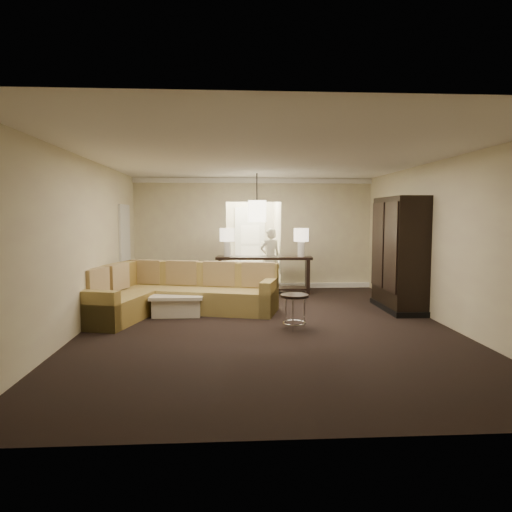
{
  "coord_description": "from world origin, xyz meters",
  "views": [
    {
      "loc": [
        -0.64,
        -7.59,
        1.84
      ],
      "look_at": [
        -0.11,
        1.2,
        1.07
      ],
      "focal_mm": 32.0,
      "sensor_mm": 36.0,
      "label": 1
    }
  ],
  "objects": [
    {
      "name": "ground",
      "position": [
        0.0,
        0.0,
        0.0
      ],
      "size": [
        8.0,
        8.0,
        0.0
      ],
      "primitive_type": "plane",
      "color": "black",
      "rests_on": "ground"
    },
    {
      "name": "coffee_table",
      "position": [
        -1.6,
        1.0,
        0.2
      ],
      "size": [
        0.96,
        0.96,
        0.4
      ],
      "rotation": [
        0.0,
        0.0,
        -0.0
      ],
      "color": "white",
      "rests_on": "ground"
    },
    {
      "name": "console_table",
      "position": [
        0.2,
        3.2,
        0.52
      ],
      "size": [
        2.31,
        0.71,
        0.88
      ],
      "rotation": [
        0.0,
        0.0,
        -0.08
      ],
      "color": "black",
      "rests_on": "ground"
    },
    {
      "name": "table_lamp_right",
      "position": [
        1.08,
        3.13,
        1.33
      ],
      "size": [
        0.35,
        0.35,
        0.67
      ],
      "color": "silver",
      "rests_on": "console_table"
    },
    {
      "name": "wall_left",
      "position": [
        -3.0,
        0.0,
        1.4
      ],
      "size": [
        0.04,
        8.0,
        2.8
      ],
      "primitive_type": "cube",
      "color": "#C1B292",
      "rests_on": "ground"
    },
    {
      "name": "ceiling",
      "position": [
        0.0,
        0.0,
        2.8
      ],
      "size": [
        6.0,
        8.0,
        0.02
      ],
      "primitive_type": "cube",
      "color": "white",
      "rests_on": "wall_back"
    },
    {
      "name": "armoire",
      "position": [
        2.69,
        1.1,
        1.06
      ],
      "size": [
        0.66,
        1.54,
        2.21
      ],
      "color": "black",
      "rests_on": "ground"
    },
    {
      "name": "crown_molding",
      "position": [
        0.0,
        3.95,
        2.73
      ],
      "size": [
        6.0,
        0.1,
        0.12
      ],
      "primitive_type": "cube",
      "color": "white",
      "rests_on": "wall_back"
    },
    {
      "name": "person",
      "position": [
        0.45,
        4.3,
        0.84
      ],
      "size": [
        0.69,
        0.54,
        1.69
      ],
      "primitive_type": "imported",
      "rotation": [
        0.0,
        0.0,
        3.39
      ],
      "color": "beige",
      "rests_on": "ground"
    },
    {
      "name": "table_lamp_left",
      "position": [
        -0.67,
        3.27,
        1.33
      ],
      "size": [
        0.35,
        0.35,
        0.67
      ],
      "color": "silver",
      "rests_on": "console_table"
    },
    {
      "name": "baseboard",
      "position": [
        0.0,
        3.95,
        0.06
      ],
      "size": [
        6.0,
        0.1,
        0.12
      ],
      "primitive_type": "cube",
      "color": "white",
      "rests_on": "ground"
    },
    {
      "name": "wall_back",
      "position": [
        0.0,
        4.0,
        1.4
      ],
      "size": [
        6.0,
        0.04,
        2.8
      ],
      "primitive_type": "cube",
      "color": "#C1B292",
      "rests_on": "ground"
    },
    {
      "name": "drink_table",
      "position": [
        0.42,
        -0.33,
        0.41
      ],
      "size": [
        0.46,
        0.46,
        0.57
      ],
      "rotation": [
        0.0,
        0.0,
        0.24
      ],
      "color": "black",
      "rests_on": "ground"
    },
    {
      "name": "wall_right",
      "position": [
        3.0,
        0.0,
        1.4
      ],
      "size": [
        0.04,
        8.0,
        2.8
      ],
      "primitive_type": "cube",
      "color": "#C1B292",
      "rests_on": "ground"
    },
    {
      "name": "wall_front",
      "position": [
        0.0,
        -4.0,
        1.4
      ],
      "size": [
        6.0,
        0.04,
        2.8
      ],
      "primitive_type": "cube",
      "color": "#C1B292",
      "rests_on": "ground"
    },
    {
      "name": "foyer",
      "position": [
        0.0,
        5.34,
        1.3
      ],
      "size": [
        1.44,
        2.02,
        2.8
      ],
      "color": "silver",
      "rests_on": "ground"
    },
    {
      "name": "side_door",
      "position": [
        -2.97,
        2.8,
        1.05
      ],
      "size": [
        0.05,
        0.9,
        2.1
      ],
      "primitive_type": "cube",
      "color": "silver",
      "rests_on": "ground"
    },
    {
      "name": "pendant_light",
      "position": [
        0.0,
        2.7,
        1.95
      ],
      "size": [
        0.38,
        0.38,
        1.09
      ],
      "color": "black",
      "rests_on": "ceiling"
    },
    {
      "name": "sectional_sofa",
      "position": [
        -1.75,
        1.02,
        0.38
      ],
      "size": [
        3.68,
        2.68,
        0.95
      ],
      "rotation": [
        0.0,
        0.0,
        -0.27
      ],
      "color": "brown",
      "rests_on": "ground"
    }
  ]
}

